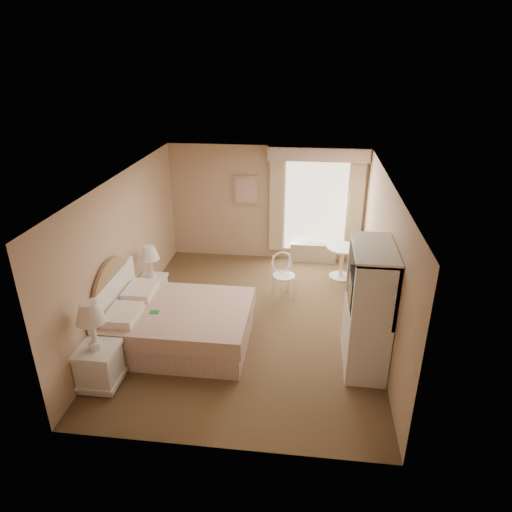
# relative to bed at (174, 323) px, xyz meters

# --- Properties ---
(room) EXTENTS (4.21, 5.51, 2.51)m
(room) POSITION_rel_bed_xyz_m (1.12, 0.74, 0.89)
(room) COLOR brown
(room) RESTS_ON ground
(window) EXTENTS (2.05, 0.22, 2.51)m
(window) POSITION_rel_bed_xyz_m (2.17, 3.40, 0.98)
(window) COLOR white
(window) RESTS_ON room
(framed_art) EXTENTS (0.52, 0.04, 0.62)m
(framed_art) POSITION_rel_bed_xyz_m (0.67, 3.46, 1.19)
(framed_art) COLOR tan
(framed_art) RESTS_ON room
(bed) EXTENTS (2.16, 1.70, 1.50)m
(bed) POSITION_rel_bed_xyz_m (0.00, 0.00, 0.00)
(bed) COLOR tan
(bed) RESTS_ON room
(nightstand_near) EXTENTS (0.54, 0.54, 1.31)m
(nightstand_near) POSITION_rel_bed_xyz_m (-0.72, -1.12, 0.13)
(nightstand_near) COLOR white
(nightstand_near) RESTS_ON room
(nightstand_far) EXTENTS (0.46, 0.46, 1.12)m
(nightstand_far) POSITION_rel_bed_xyz_m (-0.72, 1.16, 0.06)
(nightstand_far) COLOR white
(nightstand_far) RESTS_ON room
(round_table) EXTENTS (0.63, 0.63, 0.67)m
(round_table) POSITION_rel_bed_xyz_m (2.74, 2.66, 0.09)
(round_table) COLOR white
(round_table) RESTS_ON room
(cafe_chair) EXTENTS (0.55, 0.55, 0.86)m
(cafe_chair) POSITION_rel_bed_xyz_m (1.60, 1.76, 0.14)
(cafe_chair) COLOR white
(cafe_chair) RESTS_ON room
(armoire) EXTENTS (0.57, 1.13, 1.89)m
(armoire) POSITION_rel_bed_xyz_m (2.93, -0.16, 0.42)
(armoire) COLOR white
(armoire) RESTS_ON room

